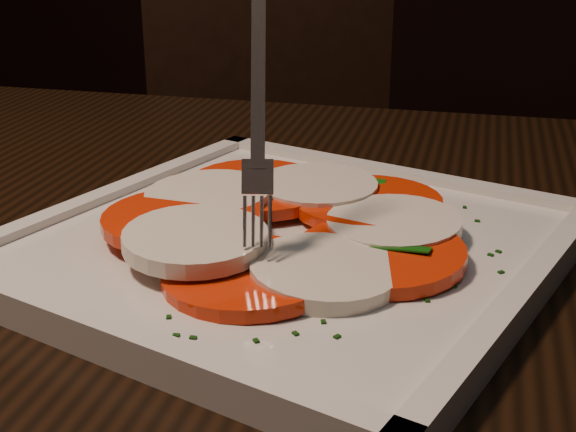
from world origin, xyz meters
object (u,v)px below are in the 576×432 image
(table, at_px, (178,359))
(plate, at_px, (288,248))
(chair, at_px, (271,176))
(fork, at_px, (259,100))

(table, xyz_separation_m, plate, (0.09, -0.02, 0.11))
(table, xyz_separation_m, chair, (-0.16, 0.76, -0.12))
(table, bearing_deg, plate, -9.87)
(chair, height_order, fork, fork)
(plate, relative_size, fork, 2.16)
(chair, relative_size, plate, 2.93)
(table, relative_size, fork, 8.37)
(table, bearing_deg, chair, 102.23)
(plate, xyz_separation_m, fork, (-0.01, -0.02, 0.10))
(table, relative_size, plate, 3.88)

